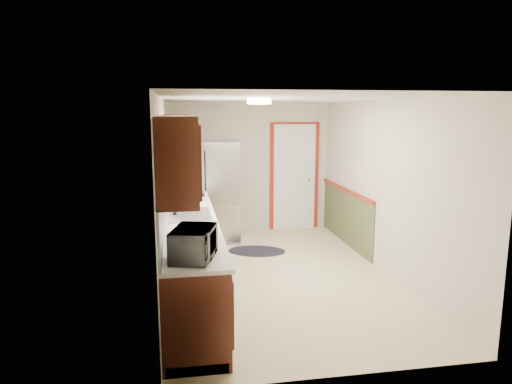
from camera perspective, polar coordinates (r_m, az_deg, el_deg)
name	(u,v)px	position (r m, az deg, el deg)	size (l,w,h in m)	color
room_shell	(278,190)	(6.13, 2.82, 0.28)	(3.20, 5.20, 2.52)	beige
kitchen_run	(187,227)	(5.79, -8.65, -4.36)	(0.63, 4.00, 2.20)	#39160D
back_wall_trim	(305,185)	(8.54, 6.12, 0.90)	(1.12, 2.30, 2.08)	maroon
ceiling_fixture	(259,102)	(5.79, 0.39, 11.25)	(0.30, 0.30, 0.06)	#FFD88C
microwave	(194,240)	(4.11, -7.81, -5.98)	(0.51, 0.28, 0.34)	white
refrigerator	(218,191)	(7.93, -4.74, 0.10)	(0.77, 0.75, 1.74)	#B7B7BC
rug	(257,251)	(7.45, 0.10, -7.38)	(0.93, 0.60, 0.01)	black
cooktop	(187,193)	(7.37, -8.57, -0.13)	(0.52, 0.62, 0.02)	black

